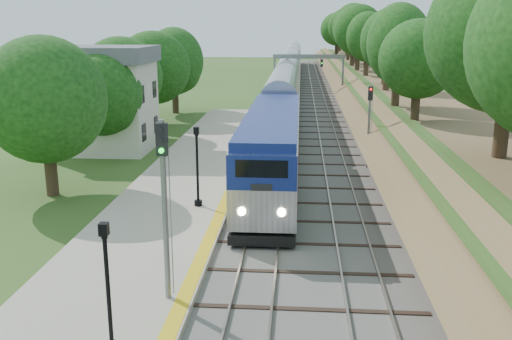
# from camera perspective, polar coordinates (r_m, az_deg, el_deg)

# --- Properties ---
(trackbed) EXTENTS (9.50, 170.00, 0.28)m
(trackbed) POSITION_cam_1_polar(r_m,az_deg,el_deg) (73.42, 4.77, 6.87)
(trackbed) COLOR #4C4944
(trackbed) RESTS_ON ground
(platform) EXTENTS (6.40, 68.00, 0.38)m
(platform) POSITION_cam_1_polar(r_m,az_deg,el_deg) (31.04, -8.36, -3.44)
(platform) COLOR #A09A81
(platform) RESTS_ON ground
(yellow_stripe) EXTENTS (0.55, 68.00, 0.01)m
(yellow_stripe) POSITION_cam_1_polar(r_m,az_deg,el_deg) (30.49, -3.14, -3.25)
(yellow_stripe) COLOR gold
(yellow_stripe) RESTS_ON platform
(embankment) EXTENTS (10.64, 170.00, 11.70)m
(embankment) POSITION_cam_1_polar(r_m,az_deg,el_deg) (73.73, 11.36, 8.15)
(embankment) COLOR brown
(embankment) RESTS_ON ground
(station_building) EXTENTS (8.60, 6.60, 8.00)m
(station_building) POSITION_cam_1_polar(r_m,az_deg,el_deg) (45.87, -15.54, 6.95)
(station_building) COLOR silver
(station_building) RESTS_ON ground
(signal_gantry) EXTENTS (8.40, 0.38, 6.20)m
(signal_gantry) POSITION_cam_1_polar(r_m,az_deg,el_deg) (67.97, 5.27, 10.29)
(signal_gantry) COLOR slate
(signal_gantry) RESTS_ON ground
(trees_behind_platform) EXTENTS (7.82, 53.32, 7.21)m
(trees_behind_platform) POSITION_cam_1_polar(r_m,az_deg,el_deg) (36.16, -16.30, 5.73)
(trees_behind_platform) COLOR #332316
(trees_behind_platform) RESTS_ON ground
(train) EXTENTS (3.04, 121.70, 4.46)m
(train) POSITION_cam_1_polar(r_m,az_deg,el_deg) (83.15, 3.38, 9.31)
(train) COLOR black
(train) RESTS_ON trackbed
(lamppost_mid) EXTENTS (0.39, 0.39, 3.95)m
(lamppost_mid) POSITION_cam_1_polar(r_m,az_deg,el_deg) (17.05, -14.53, -12.09)
(lamppost_mid) COLOR black
(lamppost_mid) RESTS_ON platform
(lamppost_far) EXTENTS (0.41, 0.41, 4.17)m
(lamppost_far) POSITION_cam_1_polar(r_m,az_deg,el_deg) (29.59, -5.88, -0.11)
(lamppost_far) COLOR black
(lamppost_far) RESTS_ON platform
(signal_platform) EXTENTS (0.37, 0.29, 6.26)m
(signal_platform) POSITION_cam_1_polar(r_m,az_deg,el_deg) (19.17, -9.18, -2.13)
(signal_platform) COLOR slate
(signal_platform) RESTS_ON platform
(signal_farside) EXTENTS (0.31, 0.24, 5.58)m
(signal_farside) POSITION_cam_1_polar(r_m,az_deg,el_deg) (38.99, 11.26, 5.14)
(signal_farside) COLOR slate
(signal_farside) RESTS_ON ground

